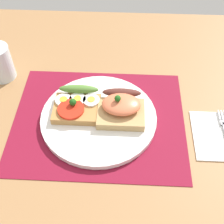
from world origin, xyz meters
The scene contains 5 objects.
ground_plane centered at (0.00, 0.00, -1.60)cm, with size 120.00×90.00×3.20cm, color #9C6F44.
placemat centered at (0.00, 0.00, 0.15)cm, with size 38.69×31.30×0.30cm, color maroon.
plate centered at (0.00, 0.00, 0.93)cm, with size 26.02×26.02×1.26cm, color white.
sandwich_egg_tomato centered at (-5.07, 1.92, 2.92)cm, with size 10.39×9.75×3.86cm.
sandwich_salmon centered at (4.96, 1.06, 3.58)cm, with size 10.37×9.54×5.66cm.
Camera 1 is at (5.09, -42.97, 53.75)cm, focal length 48.53 mm.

